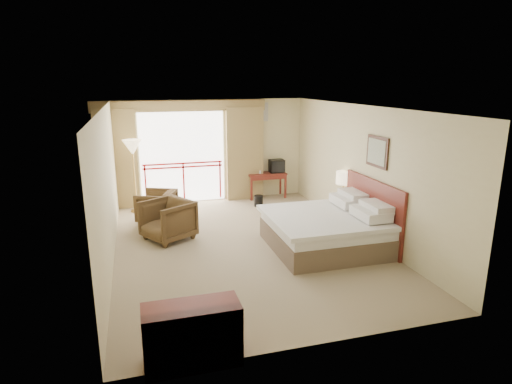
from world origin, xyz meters
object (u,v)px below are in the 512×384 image
object	(u,v)px
armchair_near	(169,239)
floor_lamp	(132,150)
armchair_far	(158,221)
tv	(277,166)
table_lamp	(344,178)
side_table	(150,215)
nightstand	(343,212)
desk	(266,178)
wastebasket	(259,201)
bed	(327,229)
dresser	(192,335)

from	to	relation	value
armchair_near	floor_lamp	size ratio (longest dim) A/B	0.50
armchair_far	tv	bearing A→B (deg)	135.22
armchair_far	floor_lamp	size ratio (longest dim) A/B	0.45
table_lamp	side_table	xyz separation A→B (m)	(-4.22, 0.65, -0.69)
nightstand	side_table	xyz separation A→B (m)	(-4.22, 0.70, 0.08)
desk	tv	xyz separation A→B (m)	(0.30, -0.05, 0.33)
desk	floor_lamp	distance (m)	3.68
wastebasket	side_table	bearing A→B (deg)	-156.37
armchair_near	floor_lamp	bearing A→B (deg)	164.56
wastebasket	side_table	distance (m)	3.05
tv	wastebasket	size ratio (longest dim) A/B	1.37
bed	desk	world-z (taller)	bed
side_table	desk	bearing A→B (deg)	32.60
table_lamp	wastebasket	world-z (taller)	table_lamp
table_lamp	armchair_near	size ratio (longest dim) A/B	0.66
tv	dresser	xyz separation A→B (m)	(-3.27, -6.72, -0.50)
armchair_near	wastebasket	bearing A→B (deg)	95.05
nightstand	armchair_far	world-z (taller)	nightstand
tv	dresser	size ratio (longest dim) A/B	0.36
floor_lamp	dresser	bearing A→B (deg)	-85.08
wastebasket	side_table	size ratio (longest dim) A/B	0.53
bed	dresser	bearing A→B (deg)	-136.66
table_lamp	floor_lamp	world-z (taller)	floor_lamp
tv	armchair_near	bearing A→B (deg)	-134.44
wastebasket	armchair_near	world-z (taller)	armchair_near
desk	side_table	world-z (taller)	desk
table_lamp	tv	size ratio (longest dim) A/B	1.52
bed	floor_lamp	world-z (taller)	floor_lamp
nightstand	side_table	size ratio (longest dim) A/B	1.09
bed	desk	xyz separation A→B (m)	(-0.04, 3.94, 0.16)
floor_lamp	tv	bearing A→B (deg)	5.97
desk	floor_lamp	xyz separation A→B (m)	(-3.52, -0.45, 1.00)
desk	wastebasket	xyz separation A→B (m)	(-0.46, -0.86, -0.40)
desk	wastebasket	distance (m)	1.05
armchair_near	floor_lamp	distance (m)	2.74
wastebasket	armchair_near	bearing A→B (deg)	-144.06
floor_lamp	nightstand	bearing A→B (deg)	-27.41
side_table	tv	bearing A→B (deg)	29.71
armchair_near	dresser	world-z (taller)	dresser
floor_lamp	dresser	world-z (taller)	floor_lamp
floor_lamp	armchair_far	bearing A→B (deg)	-64.67
desk	tv	world-z (taller)	tv
side_table	dresser	distance (m)	4.71
tv	side_table	world-z (taller)	tv
bed	armchair_near	size ratio (longest dim) A/B	2.35
side_table	dresser	world-z (taller)	dresser
nightstand	armchair_far	xyz separation A→B (m)	(-4.04, 1.38, -0.30)
armchair_near	table_lamp	bearing A→B (deg)	57.76
tv	floor_lamp	xyz separation A→B (m)	(-3.82, -0.40, 0.68)
bed	side_table	bearing A→B (deg)	150.46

